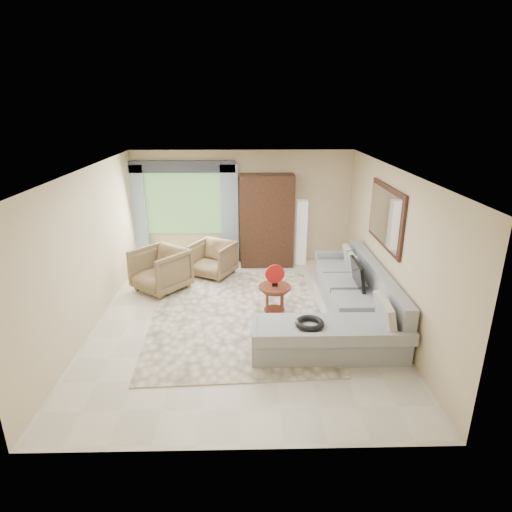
{
  "coord_description": "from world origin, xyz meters",
  "views": [
    {
      "loc": [
        0.09,
        -6.69,
        3.57
      ],
      "look_at": [
        0.25,
        0.35,
        1.05
      ],
      "focal_mm": 30.0,
      "sensor_mm": 36.0,
      "label": 1
    }
  ],
  "objects_px": {
    "sectional_sofa": "(347,308)",
    "armchair_left": "(160,270)",
    "armchair_right": "(213,259)",
    "potted_plant": "(149,260)",
    "armoire": "(267,221)",
    "tv_screen": "(358,274)",
    "coffee_table": "(275,300)",
    "floor_lamp": "(301,232)"
  },
  "relations": [
    {
      "from": "potted_plant",
      "to": "armoire",
      "type": "height_order",
      "value": "armoire"
    },
    {
      "from": "armchair_left",
      "to": "floor_lamp",
      "type": "height_order",
      "value": "floor_lamp"
    },
    {
      "from": "armoire",
      "to": "floor_lamp",
      "type": "relative_size",
      "value": 1.4
    },
    {
      "from": "coffee_table",
      "to": "potted_plant",
      "type": "height_order",
      "value": "potted_plant"
    },
    {
      "from": "sectional_sofa",
      "to": "floor_lamp",
      "type": "xyz_separation_m",
      "value": [
        -0.43,
        2.96,
        0.47
      ]
    },
    {
      "from": "sectional_sofa",
      "to": "armchair_right",
      "type": "height_order",
      "value": "sectional_sofa"
    },
    {
      "from": "coffee_table",
      "to": "floor_lamp",
      "type": "bearing_deg",
      "value": 73.62
    },
    {
      "from": "tv_screen",
      "to": "armchair_left",
      "type": "height_order",
      "value": "tv_screen"
    },
    {
      "from": "coffee_table",
      "to": "armchair_left",
      "type": "distance_m",
      "value": 2.51
    },
    {
      "from": "sectional_sofa",
      "to": "armoire",
      "type": "distance_m",
      "value": 3.24
    },
    {
      "from": "armoire",
      "to": "potted_plant",
      "type": "bearing_deg",
      "value": -170.19
    },
    {
      "from": "coffee_table",
      "to": "floor_lamp",
      "type": "height_order",
      "value": "floor_lamp"
    },
    {
      "from": "armchair_left",
      "to": "potted_plant",
      "type": "height_order",
      "value": "armchair_left"
    },
    {
      "from": "sectional_sofa",
      "to": "armchair_left",
      "type": "xyz_separation_m",
      "value": [
        -3.43,
        1.48,
        0.15
      ]
    },
    {
      "from": "armchair_right",
      "to": "potted_plant",
      "type": "height_order",
      "value": "armchair_right"
    },
    {
      "from": "potted_plant",
      "to": "armchair_right",
      "type": "bearing_deg",
      "value": -9.1
    },
    {
      "from": "tv_screen",
      "to": "coffee_table",
      "type": "relative_size",
      "value": 1.31
    },
    {
      "from": "tv_screen",
      "to": "armoire",
      "type": "xyz_separation_m",
      "value": [
        -1.5,
        2.45,
        0.33
      ]
    },
    {
      "from": "armchair_left",
      "to": "armoire",
      "type": "xyz_separation_m",
      "value": [
        2.19,
        1.42,
        0.62
      ]
    },
    {
      "from": "sectional_sofa",
      "to": "potted_plant",
      "type": "relative_size",
      "value": 5.84
    },
    {
      "from": "potted_plant",
      "to": "tv_screen",
      "type": "bearing_deg",
      "value": -25.8
    },
    {
      "from": "sectional_sofa",
      "to": "potted_plant",
      "type": "height_order",
      "value": "sectional_sofa"
    },
    {
      "from": "armchair_left",
      "to": "potted_plant",
      "type": "relative_size",
      "value": 1.6
    },
    {
      "from": "tv_screen",
      "to": "potted_plant",
      "type": "distance_m",
      "value": 4.6
    },
    {
      "from": "armchair_left",
      "to": "tv_screen",
      "type": "bearing_deg",
      "value": 24.32
    },
    {
      "from": "potted_plant",
      "to": "floor_lamp",
      "type": "xyz_separation_m",
      "value": [
        3.43,
        0.51,
        0.45
      ]
    },
    {
      "from": "tv_screen",
      "to": "floor_lamp",
      "type": "bearing_deg",
      "value": 105.59
    },
    {
      "from": "tv_screen",
      "to": "coffee_table",
      "type": "xyz_separation_m",
      "value": [
        -1.48,
        -0.13,
        -0.42
      ]
    },
    {
      "from": "tv_screen",
      "to": "floor_lamp",
      "type": "height_order",
      "value": "floor_lamp"
    },
    {
      "from": "sectional_sofa",
      "to": "armchair_right",
      "type": "bearing_deg",
      "value": 137.67
    },
    {
      "from": "armchair_right",
      "to": "sectional_sofa",
      "type": "bearing_deg",
      "value": -15.1
    },
    {
      "from": "tv_screen",
      "to": "coffee_table",
      "type": "height_order",
      "value": "tv_screen"
    },
    {
      "from": "coffee_table",
      "to": "armchair_left",
      "type": "relative_size",
      "value": 0.6
    },
    {
      "from": "armoire",
      "to": "tv_screen",
      "type": "bearing_deg",
      "value": -58.51
    },
    {
      "from": "potted_plant",
      "to": "sectional_sofa",
      "type": "bearing_deg",
      "value": -32.34
    },
    {
      "from": "armchair_right",
      "to": "floor_lamp",
      "type": "xyz_separation_m",
      "value": [
        2.0,
        0.74,
        0.37
      ]
    },
    {
      "from": "floor_lamp",
      "to": "armoire",
      "type": "bearing_deg",
      "value": -175.71
    },
    {
      "from": "tv_screen",
      "to": "potted_plant",
      "type": "xyz_separation_m",
      "value": [
        -4.13,
        2.0,
        -0.42
      ]
    },
    {
      "from": "armchair_right",
      "to": "armoire",
      "type": "relative_size",
      "value": 0.4
    },
    {
      "from": "armchair_right",
      "to": "potted_plant",
      "type": "xyz_separation_m",
      "value": [
        -1.43,
        0.23,
        -0.08
      ]
    },
    {
      "from": "armoire",
      "to": "floor_lamp",
      "type": "bearing_deg",
      "value": 4.29
    },
    {
      "from": "sectional_sofa",
      "to": "tv_screen",
      "type": "bearing_deg",
      "value": 59.23
    }
  ]
}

